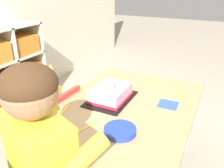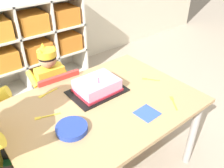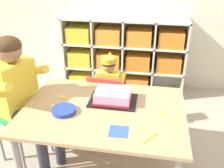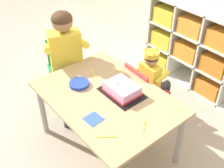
{
  "view_description": "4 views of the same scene",
  "coord_description": "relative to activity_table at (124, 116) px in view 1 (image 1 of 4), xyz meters",
  "views": [
    {
      "loc": [
        -1.2,
        -0.5,
        1.33
      ],
      "look_at": [
        -0.02,
        0.08,
        0.75
      ],
      "focal_mm": 37.61,
      "sensor_mm": 36.0,
      "label": 1
    },
    {
      "loc": [
        -0.67,
        -0.93,
        1.47
      ],
      "look_at": [
        0.1,
        0.03,
        0.68
      ],
      "focal_mm": 37.3,
      "sensor_mm": 36.0,
      "label": 2
    },
    {
      "loc": [
        0.32,
        -1.52,
        1.61
      ],
      "look_at": [
        0.06,
        0.02,
        0.8
      ],
      "focal_mm": 40.7,
      "sensor_mm": 36.0,
      "label": 3
    },
    {
      "loc": [
        1.41,
        -1.1,
        2.09
      ],
      "look_at": [
        0.05,
        0.02,
        0.74
      ],
      "focal_mm": 45.73,
      "sensor_mm": 36.0,
      "label": 4
    }
  ],
  "objects": [
    {
      "name": "birthday_cake_on_tray",
      "position": [
        0.05,
        0.12,
        0.11
      ],
      "size": [
        0.36,
        0.25,
        0.13
      ],
      "color": "black",
      "rests_on": "activity_table"
    },
    {
      "name": "fork_by_napkin",
      "position": [
        0.43,
        0.01,
        0.07
      ],
      "size": [
        0.09,
        0.11,
        0.0
      ],
      "rotation": [
        0.0,
        0.0,
        5.37
      ],
      "color": "yellow",
      "rests_on": "activity_table"
    },
    {
      "name": "activity_table",
      "position": [
        0.0,
        0.0,
        0.0
      ],
      "size": [
        1.17,
        0.83,
        0.6
      ],
      "color": "tan",
      "rests_on": "ground"
    },
    {
      "name": "fork_at_table_front_edge",
      "position": [
        -0.22,
        0.31,
        0.07
      ],
      "size": [
        0.14,
        0.04,
        0.0
      ],
      "rotation": [
        0.0,
        0.0,
        0.17
      ],
      "color": "yellow",
      "rests_on": "activity_table"
    },
    {
      "name": "fork_near_child_seat",
      "position": [
        -0.33,
        0.1,
        0.07
      ],
      "size": [
        0.14,
        0.06,
        0.0
      ],
      "rotation": [
        0.0,
        0.0,
        5.96
      ],
      "color": "yellow",
      "rests_on": "activity_table"
    },
    {
      "name": "adult_helper_seated",
      "position": [
        -0.63,
        0.02,
        0.16
      ],
      "size": [
        0.49,
        0.47,
        1.09
      ],
      "rotation": [
        0.0,
        0.0,
        1.18
      ],
      "color": "yellow",
      "rests_on": "ground"
    },
    {
      "name": "child_with_crown",
      "position": [
        -0.07,
        0.62,
        -0.03
      ],
      "size": [
        0.3,
        0.31,
        0.8
      ],
      "rotation": [
        0.0,
        0.0,
        3.09
      ],
      "color": "yellow",
      "rests_on": "ground"
    },
    {
      "name": "classroom_chair_blue",
      "position": [
        -0.07,
        0.51,
        -0.16
      ],
      "size": [
        0.35,
        0.36,
        0.64
      ],
      "rotation": [
        0.0,
        0.0,
        3.09
      ],
      "color": "red",
      "rests_on": "ground"
    },
    {
      "name": "fork_near_cake_tray",
      "position": [
        0.35,
        -0.27,
        0.07
      ],
      "size": [
        0.09,
        0.12,
        0.0
      ],
      "rotation": [
        0.0,
        0.0,
        4.08
      ],
      "color": "yellow",
      "rests_on": "activity_table"
    },
    {
      "name": "paper_napkin_square",
      "position": [
        0.15,
        -0.24,
        0.07
      ],
      "size": [
        0.13,
        0.13,
        0.0
      ],
      "primitive_type": "cube",
      "rotation": [
        0.0,
        0.0,
        0.05
      ],
      "color": "#3356B7",
      "rests_on": "activity_table"
    },
    {
      "name": "paper_plate_stack",
      "position": [
        -0.27,
        -0.09,
        0.09
      ],
      "size": [
        0.17,
        0.17,
        0.03
      ],
      "primitive_type": "cylinder",
      "color": "#233DA3",
      "rests_on": "activity_table"
    }
  ]
}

